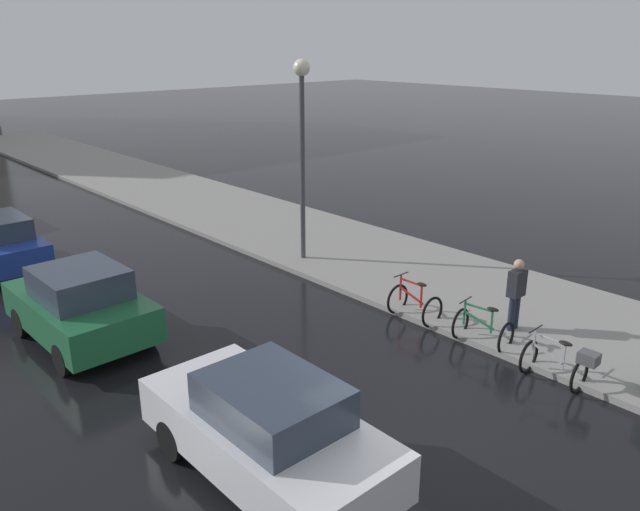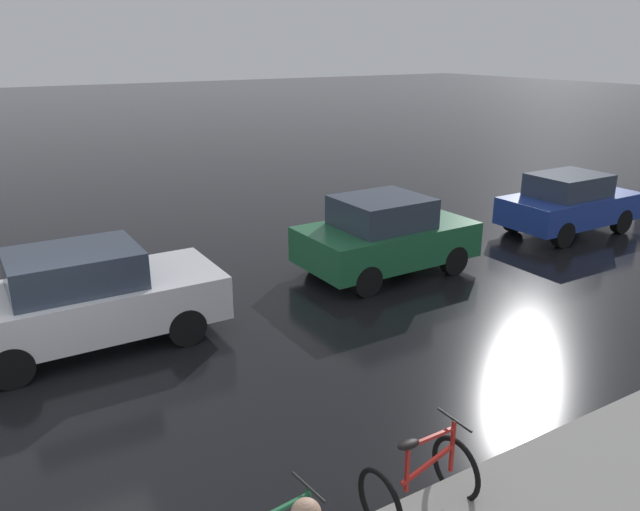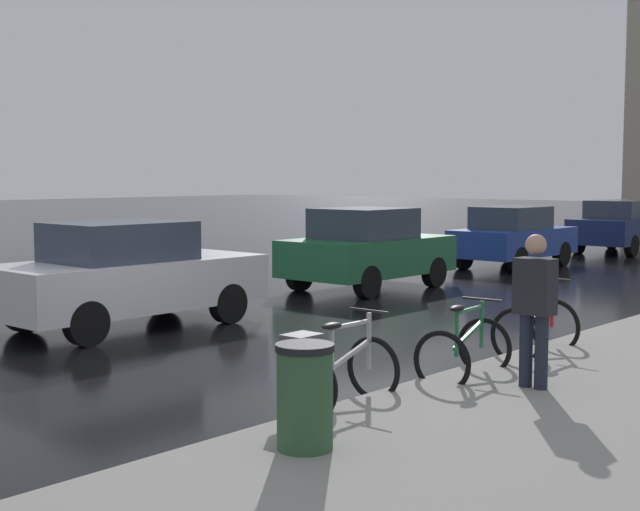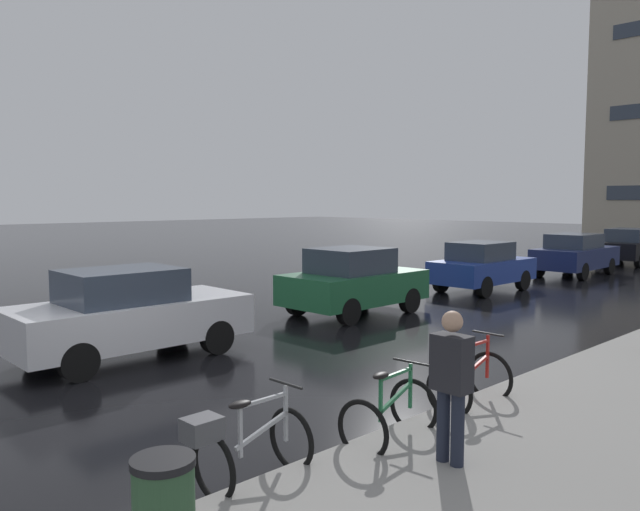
# 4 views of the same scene
# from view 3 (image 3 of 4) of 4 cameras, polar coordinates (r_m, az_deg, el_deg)

# --- Properties ---
(ground_plane) EXTENTS (140.00, 140.00, 0.00)m
(ground_plane) POSITION_cam_3_polar(r_m,az_deg,el_deg) (11.97, -9.53, -6.27)
(ground_plane) COLOR black
(bicycle_nearest) EXTENTS (0.71, 1.34, 0.98)m
(bicycle_nearest) POSITION_cam_3_polar(r_m,az_deg,el_deg) (8.87, 0.85, -7.08)
(bicycle_nearest) COLOR black
(bicycle_nearest) RESTS_ON ground
(bicycle_second) EXTENTS (0.81, 1.18, 0.93)m
(bicycle_second) POSITION_cam_3_polar(r_m,az_deg,el_deg) (10.22, 9.21, -6.02)
(bicycle_second) COLOR black
(bicycle_second) RESTS_ON ground
(bicycle_third) EXTENTS (0.74, 1.09, 1.02)m
(bicycle_third) POSITION_cam_3_polar(r_m,az_deg,el_deg) (11.78, 13.67, -4.54)
(bicycle_third) COLOR black
(bicycle_third) RESTS_ON ground
(car_white) EXTENTS (1.88, 4.24, 1.65)m
(car_white) POSITION_cam_3_polar(r_m,az_deg,el_deg) (14.04, -12.26, -1.24)
(car_white) COLOR silver
(car_white) RESTS_ON ground
(car_green) EXTENTS (2.02, 3.74, 1.68)m
(car_green) POSITION_cam_3_polar(r_m,az_deg,el_deg) (18.47, 3.03, 0.42)
(car_green) COLOR #1E6038
(car_green) RESTS_ON ground
(car_blue) EXTENTS (1.76, 3.71, 1.57)m
(car_blue) POSITION_cam_3_polar(r_m,az_deg,el_deg) (23.28, 12.25, 1.18)
(car_blue) COLOR navy
(car_blue) RESTS_ON ground
(car_navy) EXTENTS (1.95, 4.20, 1.60)m
(car_navy) POSITION_cam_3_polar(r_m,az_deg,el_deg) (28.73, 18.72, 1.80)
(car_navy) COLOR navy
(car_navy) RESTS_ON ground
(pedestrian) EXTENTS (0.41, 0.25, 1.75)m
(pedestrian) POSITION_cam_3_polar(r_m,az_deg,el_deg) (9.53, 13.57, -3.23)
(pedestrian) COLOR #1E2333
(pedestrian) RESTS_ON ground
(trash_bin) EXTENTS (0.48, 0.48, 1.01)m
(trash_bin) POSITION_cam_3_polar(r_m,az_deg,el_deg) (7.31, -0.97, -9.53)
(trash_bin) COLOR #2D5133
(trash_bin) RESTS_ON ground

